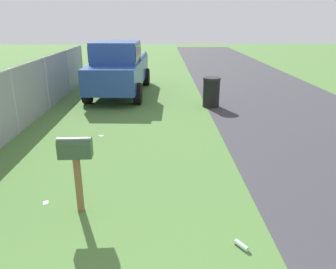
# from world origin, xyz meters

# --- Properties ---
(mailbox) EXTENTS (0.23, 0.51, 1.25)m
(mailbox) POSITION_xyz_m (4.56, 0.85, 0.99)
(mailbox) COLOR brown
(mailbox) RESTS_ON ground
(pickup_truck) EXTENTS (5.38, 2.24, 2.09)m
(pickup_truck) POSITION_xyz_m (13.08, 1.25, 1.10)
(pickup_truck) COLOR #284793
(pickup_truck) RESTS_ON ground
(trash_bin) EXTENTS (0.60, 0.60, 1.01)m
(trash_bin) POSITION_xyz_m (11.05, -2.15, 0.51)
(trash_bin) COLOR black
(trash_bin) RESTS_ON ground
(fence_section) EXTENTS (15.25, 0.07, 1.72)m
(fence_section) POSITION_xyz_m (8.33, 3.37, 0.93)
(fence_section) COLOR #9EA3A8
(fence_section) RESTS_ON ground
(litter_wrapper_midfield_b) EXTENTS (0.13, 0.14, 0.01)m
(litter_wrapper_midfield_b) POSITION_xyz_m (8.10, 1.15, 0.00)
(litter_wrapper_midfield_b) COLOR silver
(litter_wrapper_midfield_b) RESTS_ON ground
(litter_bottle_midfield_a) EXTENTS (0.22, 0.18, 0.07)m
(litter_bottle_midfield_a) POSITION_xyz_m (3.61, -1.52, 0.04)
(litter_bottle_midfield_a) COLOR #B2D8BF
(litter_bottle_midfield_a) RESTS_ON ground
(litter_wrapper_near_hydrant) EXTENTS (0.14, 0.11, 0.01)m
(litter_wrapper_near_hydrant) POSITION_xyz_m (4.79, 1.50, 0.00)
(litter_wrapper_near_hydrant) COLOR silver
(litter_wrapper_near_hydrant) RESTS_ON ground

